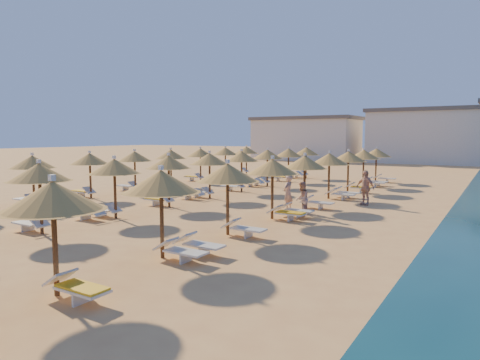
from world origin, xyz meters
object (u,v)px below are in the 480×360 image
Objects in this scene: beachgoer_c at (365,188)px; beachgoer_b at (302,199)px; parasol_row_east at (290,165)px; beachgoer_a at (288,193)px; parasol_row_west at (190,161)px.

beachgoer_c reaches higher than beachgoer_b.
beachgoer_a is at bearing 122.38° from parasol_row_east.
beachgoer_c is at bearing 26.06° from parasol_row_west.
parasol_row_west reaches higher than beachgoer_a.
beachgoer_a is (-1.17, 1.00, 0.09)m from beachgoer_b.
beachgoer_a is (5.67, 0.51, -1.40)m from parasol_row_west.
parasol_row_east reaches higher than beachgoer_b.
beachgoer_c is (2.47, 4.13, -1.35)m from parasol_row_east.
parasol_row_west is at bearing -83.85° from beachgoer_a.
beachgoer_c is 4.90m from beachgoer_b.
parasol_row_east is 19.72× the size of beachgoer_a.
beachgoer_c is at bearing 59.18° from parasol_row_east.
beachgoer_b is at bearing -30.14° from parasol_row_east.
parasol_row_west reaches higher than beachgoer_b.
parasol_row_east is at bearing 33.42° from beachgoer_a.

